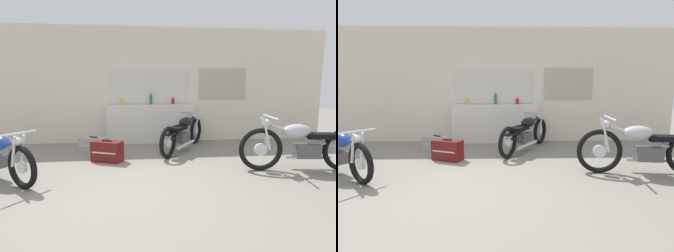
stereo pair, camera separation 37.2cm
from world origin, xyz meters
TOP-DOWN VIEW (x-y plane):
  - ground_plane at (0.00, 0.00)m, footprint 24.00×24.00m
  - wall_back at (0.02, 3.23)m, footprint 10.00×0.07m
  - sill_counter at (0.46, 3.05)m, footprint 2.08×0.28m
  - bottle_leftmost at (-0.21, 3.04)m, footprint 0.06×0.06m
  - bottle_left_center at (0.49, 3.10)m, footprint 0.06×0.06m
  - bottle_center at (1.02, 3.09)m, footprint 0.07×0.07m
  - motorcycle_black at (1.15, 2.21)m, footprint 1.23×1.84m
  - motorcycle_silver at (2.86, 0.59)m, footprint 2.07×0.64m
  - hard_case_darkred at (-0.40, 1.50)m, footprint 0.61×0.46m
  - hard_case_silver at (-0.77, 2.25)m, footprint 0.63×0.54m

SIDE VIEW (x-z plane):
  - ground_plane at x=0.00m, z-range 0.00..0.00m
  - hard_case_silver at x=-0.77m, z-range -0.01..0.32m
  - hard_case_darkred at x=-0.40m, z-range -0.01..0.39m
  - motorcycle_black at x=1.15m, z-range 0.00..0.79m
  - motorcycle_silver at x=2.86m, z-range -0.02..0.89m
  - sill_counter at x=0.46m, z-range 0.00..0.95m
  - bottle_center at x=1.02m, z-range 0.93..1.12m
  - bottle_leftmost at x=-0.21m, z-range 0.93..1.13m
  - bottle_left_center at x=0.49m, z-range 0.93..1.24m
  - wall_back at x=0.02m, z-range 0.00..2.80m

